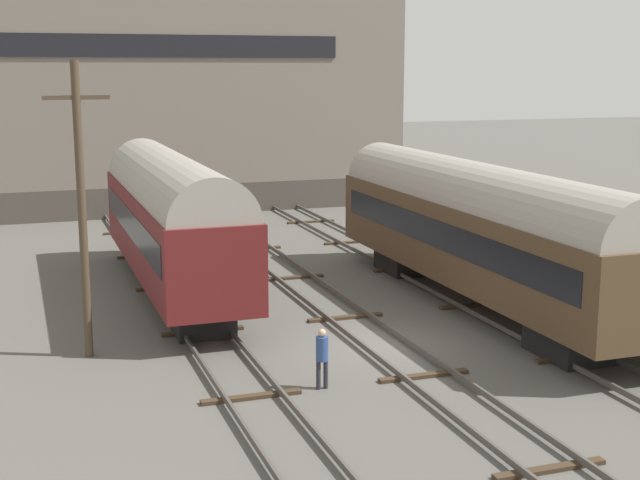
{
  "coord_description": "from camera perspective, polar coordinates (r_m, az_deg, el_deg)",
  "views": [
    {
      "loc": [
        -10.11,
        -23.69,
        8.25
      ],
      "look_at": [
        0.0,
        5.58,
        2.2
      ],
      "focal_mm": 50.0,
      "sensor_mm": 36.0,
      "label": 1
    }
  ],
  "objects": [
    {
      "name": "ground_plane",
      "position": [
        27.04,
        3.89,
        -6.73
      ],
      "size": [
        200.0,
        200.0,
        0.0
      ],
      "primitive_type": "plane",
      "color": "#56544F"
    },
    {
      "name": "train_car_brown",
      "position": [
        31.05,
        9.97,
        0.92
      ],
      "size": [
        2.94,
        17.72,
        5.05
      ],
      "color": "black",
      "rests_on": "ground"
    },
    {
      "name": "utility_pole",
      "position": [
        25.85,
        -15.0,
        2.05
      ],
      "size": [
        1.8,
        0.24,
        8.42
      ],
      "color": "#473828",
      "rests_on": "ground"
    },
    {
      "name": "bench",
      "position": [
        29.35,
        17.43,
        -2.53
      ],
      "size": [
        1.4,
        0.4,
        0.91
      ],
      "color": "brown",
      "rests_on": "station_platform"
    },
    {
      "name": "warehouse_building",
      "position": [
        56.77,
        -11.47,
        11.09
      ],
      "size": [
        29.25,
        13.96,
        16.99
      ],
      "color": "#46403A",
      "rests_on": "ground"
    },
    {
      "name": "station_platform",
      "position": [
        31.26,
        15.54,
        -2.69
      ],
      "size": [
        2.46,
        15.28,
        1.13
      ],
      "color": "brown",
      "rests_on": "ground"
    },
    {
      "name": "train_car_maroon",
      "position": [
        32.71,
        -9.46,
        1.55
      ],
      "size": [
        3.03,
        15.04,
        5.19
      ],
      "color": "black",
      "rests_on": "ground"
    },
    {
      "name": "track_right",
      "position": [
        29.14,
        12.66,
        -5.38
      ],
      "size": [
        2.6,
        60.0,
        0.26
      ],
      "color": "#4C4742",
      "rests_on": "ground"
    },
    {
      "name": "track_left",
      "position": [
        25.59,
        -6.14,
        -7.48
      ],
      "size": [
        2.6,
        60.0,
        0.26
      ],
      "color": "#4C4742",
      "rests_on": "ground"
    },
    {
      "name": "track_middle",
      "position": [
        27.0,
        3.89,
        -6.44
      ],
      "size": [
        2.6,
        60.0,
        0.26
      ],
      "color": "#4C4742",
      "rests_on": "ground"
    },
    {
      "name": "person_worker",
      "position": [
        23.18,
        0.13,
        -7.25
      ],
      "size": [
        0.32,
        0.32,
        1.62
      ],
      "color": "#282833",
      "rests_on": "ground"
    }
  ]
}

